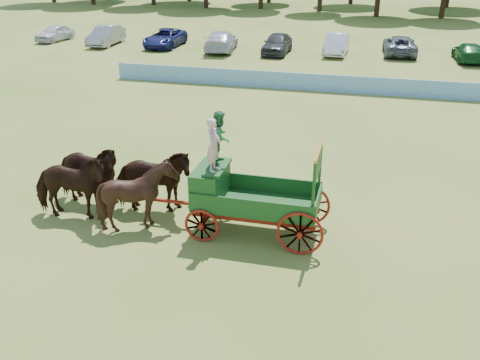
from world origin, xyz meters
name	(u,v)px	position (x,y,z in m)	size (l,w,h in m)	color
ground	(276,239)	(0.00, 0.00, 0.00)	(160.00, 160.00, 0.00)	olive
horse_lead_left	(70,187)	(-6.80, -0.27, 1.13)	(1.22, 2.68, 2.27)	black
horse_lead_right	(87,174)	(-6.80, 0.83, 1.13)	(1.22, 2.68, 2.27)	black
horse_wheel_left	(139,195)	(-4.40, -0.27, 1.14)	(1.83, 2.06, 2.27)	black
horse_wheel_right	(152,181)	(-4.40, 0.83, 1.13)	(1.22, 2.68, 2.27)	black
farm_dray	(233,181)	(-1.46, 0.31, 1.70)	(6.00, 2.00, 3.80)	maroon
sponsor_banner	(315,82)	(-1.00, 18.00, 0.53)	(26.00, 0.08, 1.05)	#2171B3
parked_cars	(252,41)	(-7.66, 29.53, 0.77)	(37.33, 7.59, 1.63)	silver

